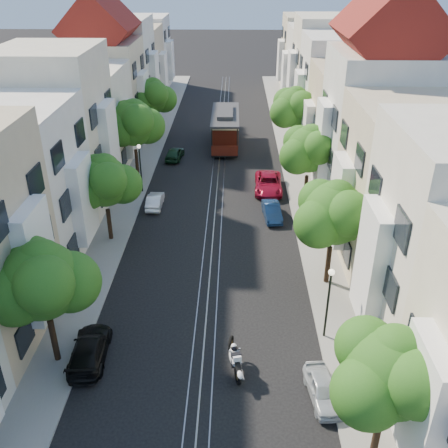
# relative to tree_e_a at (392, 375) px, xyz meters

# --- Properties ---
(ground) EXTENTS (200.00, 200.00, 0.00)m
(ground) POSITION_rel_tree_e_a_xyz_m (-7.26, 31.02, -4.40)
(ground) COLOR black
(ground) RESTS_ON ground
(sidewalk_east) EXTENTS (2.50, 80.00, 0.12)m
(sidewalk_east) POSITION_rel_tree_e_a_xyz_m (-0.01, 31.02, -4.34)
(sidewalk_east) COLOR gray
(sidewalk_east) RESTS_ON ground
(sidewalk_west) EXTENTS (2.50, 80.00, 0.12)m
(sidewalk_west) POSITION_rel_tree_e_a_xyz_m (-14.51, 31.02, -4.34)
(sidewalk_west) COLOR gray
(sidewalk_west) RESTS_ON ground
(rail_left) EXTENTS (0.06, 80.00, 0.02)m
(rail_left) POSITION_rel_tree_e_a_xyz_m (-7.81, 31.02, -4.39)
(rail_left) COLOR gray
(rail_left) RESTS_ON ground
(rail_slot) EXTENTS (0.06, 80.00, 0.02)m
(rail_slot) POSITION_rel_tree_e_a_xyz_m (-7.26, 31.02, -4.39)
(rail_slot) COLOR gray
(rail_slot) RESTS_ON ground
(rail_right) EXTENTS (0.06, 80.00, 0.02)m
(rail_right) POSITION_rel_tree_e_a_xyz_m (-6.71, 31.02, -4.39)
(rail_right) COLOR gray
(rail_right) RESTS_ON ground
(lane_line) EXTENTS (0.08, 80.00, 0.01)m
(lane_line) POSITION_rel_tree_e_a_xyz_m (-7.26, 31.02, -4.40)
(lane_line) COLOR tan
(lane_line) RESTS_ON ground
(townhouses_east) EXTENTS (7.75, 72.00, 12.00)m
(townhouses_east) POSITION_rel_tree_e_a_xyz_m (4.61, 30.94, 0.79)
(townhouses_east) COLOR beige
(townhouses_east) RESTS_ON ground
(townhouses_west) EXTENTS (7.75, 72.00, 11.76)m
(townhouses_west) POSITION_rel_tree_e_a_xyz_m (-19.13, 30.94, 0.68)
(townhouses_west) COLOR silver
(townhouses_west) RESTS_ON ground
(tree_e_a) EXTENTS (4.72, 3.87, 6.27)m
(tree_e_a) POSITION_rel_tree_e_a_xyz_m (0.00, 0.00, 0.00)
(tree_e_a) COLOR black
(tree_e_a) RESTS_ON ground
(tree_e_b) EXTENTS (4.93, 4.08, 6.68)m
(tree_e_b) POSITION_rel_tree_e_a_xyz_m (0.00, 12.00, 0.34)
(tree_e_b) COLOR black
(tree_e_b) RESTS_ON ground
(tree_e_c) EXTENTS (4.84, 3.99, 6.52)m
(tree_e_c) POSITION_rel_tree_e_a_xyz_m (0.00, 23.00, 0.20)
(tree_e_c) COLOR black
(tree_e_c) RESTS_ON ground
(tree_e_d) EXTENTS (5.01, 4.16, 6.85)m
(tree_e_d) POSITION_rel_tree_e_a_xyz_m (0.00, 34.00, 0.47)
(tree_e_d) COLOR black
(tree_e_d) RESTS_ON ground
(tree_w_a) EXTENTS (4.93, 4.08, 6.68)m
(tree_w_a) POSITION_rel_tree_e_a_xyz_m (-14.40, 5.00, 0.34)
(tree_w_a) COLOR black
(tree_w_a) RESTS_ON ground
(tree_w_b) EXTENTS (4.72, 3.87, 6.27)m
(tree_w_b) POSITION_rel_tree_e_a_xyz_m (-14.40, 17.00, 0.00)
(tree_w_b) COLOR black
(tree_w_b) RESTS_ON ground
(tree_w_c) EXTENTS (5.13, 4.28, 7.09)m
(tree_w_c) POSITION_rel_tree_e_a_xyz_m (-14.40, 28.00, 0.67)
(tree_w_c) COLOR black
(tree_w_c) RESTS_ON ground
(tree_w_d) EXTENTS (4.84, 3.99, 6.52)m
(tree_w_d) POSITION_rel_tree_e_a_xyz_m (-14.40, 39.00, 0.20)
(tree_w_d) COLOR black
(tree_w_d) RESTS_ON ground
(lamp_east) EXTENTS (0.32, 0.32, 4.16)m
(lamp_east) POSITION_rel_tree_e_a_xyz_m (-0.96, 7.02, -1.55)
(lamp_east) COLOR black
(lamp_east) RESTS_ON ground
(lamp_west) EXTENTS (0.32, 0.32, 4.16)m
(lamp_west) POSITION_rel_tree_e_a_xyz_m (-13.56, 25.02, -1.55)
(lamp_west) COLOR black
(lamp_west) RESTS_ON ground
(sportbike_rider) EXTENTS (0.77, 2.32, 1.61)m
(sportbike_rider) POSITION_rel_tree_e_a_xyz_m (-5.66, 4.43, -3.51)
(sportbike_rider) COLOR black
(sportbike_rider) RESTS_ON ground
(cable_car) EXTENTS (2.84, 9.01, 3.46)m
(cable_car) POSITION_rel_tree_e_a_xyz_m (-6.76, 37.16, -2.35)
(cable_car) COLOR black
(cable_car) RESTS_ON ground
(parked_car_e_near) EXTENTS (1.69, 3.32, 1.08)m
(parked_car_e_near) POSITION_rel_tree_e_a_xyz_m (-1.66, 2.91, -3.86)
(parked_car_e_near) COLOR silver
(parked_car_e_near) RESTS_ON ground
(parked_car_e_mid) EXTENTS (1.51, 3.54, 1.13)m
(parked_car_e_mid) POSITION_rel_tree_e_a_xyz_m (-2.86, 20.60, -3.83)
(parked_car_e_mid) COLOR #0D2143
(parked_car_e_mid) RESTS_ON ground
(parked_car_e_far) EXTENTS (2.45, 5.00, 1.37)m
(parked_car_e_far) POSITION_rel_tree_e_a_xyz_m (-2.86, 25.60, -3.72)
(parked_car_e_far) COLOR maroon
(parked_car_e_far) RESTS_ON ground
(parked_car_w_near) EXTENTS (1.95, 4.28, 1.22)m
(parked_car_w_near) POSITION_rel_tree_e_a_xyz_m (-12.86, 5.19, -3.79)
(parked_car_w_near) COLOR black
(parked_car_w_near) RESTS_ON ground
(parked_car_w_mid) EXTENTS (1.13, 3.24, 1.07)m
(parked_car_w_mid) POSITION_rel_tree_e_a_xyz_m (-12.09, 22.34, -3.87)
(parked_car_w_mid) COLOR white
(parked_car_w_mid) RESTS_ON ground
(parked_car_w_far) EXTENTS (1.81, 3.69, 1.21)m
(parked_car_w_far) POSITION_rel_tree_e_a_xyz_m (-11.66, 32.96, -3.79)
(parked_car_w_far) COLOR #14321D
(parked_car_w_far) RESTS_ON ground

